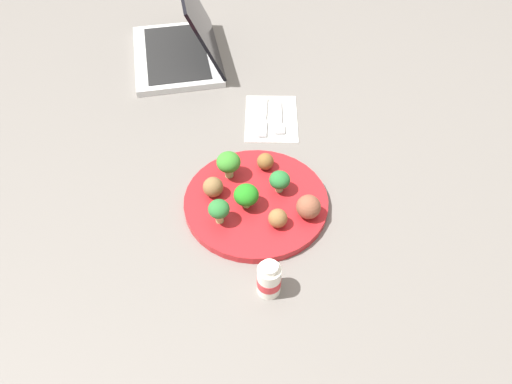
{
  "coord_description": "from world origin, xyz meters",
  "views": [
    {
      "loc": [
        0.61,
        0.02,
        0.71
      ],
      "look_at": [
        0.0,
        0.0,
        0.04
      ],
      "focal_mm": 33.59,
      "sensor_mm": 36.0,
      "label": 1
    }
  ],
  "objects_px": {
    "plate": "(256,202)",
    "broccoli_floret_far_rim": "(219,210)",
    "yogurt_bottle": "(269,279)",
    "fork": "(279,118)",
    "meatball_far_rim": "(213,187)",
    "meatball_mid_left": "(265,161)",
    "meatball_front_left": "(308,207)",
    "meatball_back_left": "(278,218)",
    "broccoli_floret_mid_right": "(229,163)",
    "laptop": "(183,45)",
    "broccoli_floret_back_left": "(280,180)",
    "broccoli_floret_front_left": "(246,195)",
    "knife": "(263,118)",
    "napkin": "(271,118)"
  },
  "relations": [
    {
      "from": "broccoli_floret_far_rim",
      "to": "broccoli_floret_back_left",
      "type": "distance_m",
      "value": 0.14
    },
    {
      "from": "plate",
      "to": "broccoli_floret_far_rim",
      "type": "xyz_separation_m",
      "value": [
        0.06,
        -0.07,
        0.04
      ]
    },
    {
      "from": "meatball_front_left",
      "to": "meatball_back_left",
      "type": "bearing_deg",
      "value": -66.15
    },
    {
      "from": "broccoli_floret_far_rim",
      "to": "meatball_front_left",
      "type": "height_order",
      "value": "broccoli_floret_far_rim"
    },
    {
      "from": "laptop",
      "to": "meatball_front_left",
      "type": "bearing_deg",
      "value": 29.16
    },
    {
      "from": "broccoli_floret_mid_right",
      "to": "meatball_back_left",
      "type": "xyz_separation_m",
      "value": [
        0.12,
        0.1,
        -0.02
      ]
    },
    {
      "from": "meatball_back_left",
      "to": "laptop",
      "type": "relative_size",
      "value": 0.1
    },
    {
      "from": "meatball_back_left",
      "to": "broccoli_floret_back_left",
      "type": "bearing_deg",
      "value": 178.18
    },
    {
      "from": "broccoli_floret_back_left",
      "to": "meatball_far_rim",
      "type": "relative_size",
      "value": 1.14
    },
    {
      "from": "meatball_back_left",
      "to": "napkin",
      "type": "bearing_deg",
      "value": -177.21
    },
    {
      "from": "meatball_front_left",
      "to": "yogurt_bottle",
      "type": "bearing_deg",
      "value": -24.39
    },
    {
      "from": "broccoli_floret_mid_right",
      "to": "laptop",
      "type": "bearing_deg",
      "value": -161.19
    },
    {
      "from": "broccoli_floret_back_left",
      "to": "yogurt_bottle",
      "type": "relative_size",
      "value": 0.63
    },
    {
      "from": "broccoli_floret_back_left",
      "to": "meatball_mid_left",
      "type": "height_order",
      "value": "broccoli_floret_back_left"
    },
    {
      "from": "broccoli_floret_front_left",
      "to": "broccoli_floret_back_left",
      "type": "bearing_deg",
      "value": 124.67
    },
    {
      "from": "laptop",
      "to": "fork",
      "type": "bearing_deg",
      "value": 44.45
    },
    {
      "from": "knife",
      "to": "napkin",
      "type": "bearing_deg",
      "value": 112.66
    },
    {
      "from": "broccoli_floret_mid_right",
      "to": "broccoli_floret_back_left",
      "type": "xyz_separation_m",
      "value": [
        0.04,
        0.1,
        -0.01
      ]
    },
    {
      "from": "meatball_mid_left",
      "to": "fork",
      "type": "xyz_separation_m",
      "value": [
        -0.17,
        0.03,
        -0.03
      ]
    },
    {
      "from": "meatball_far_rim",
      "to": "fork",
      "type": "relative_size",
      "value": 0.33
    },
    {
      "from": "broccoli_floret_back_left",
      "to": "meatball_back_left",
      "type": "height_order",
      "value": "broccoli_floret_back_left"
    },
    {
      "from": "meatball_front_left",
      "to": "napkin",
      "type": "bearing_deg",
      "value": -166.59
    },
    {
      "from": "broccoli_floret_front_left",
      "to": "meatball_front_left",
      "type": "xyz_separation_m",
      "value": [
        0.02,
        0.12,
        -0.01
      ]
    },
    {
      "from": "broccoli_floret_front_left",
      "to": "yogurt_bottle",
      "type": "distance_m",
      "value": 0.18
    },
    {
      "from": "meatball_far_rim",
      "to": "broccoli_floret_back_left",
      "type": "bearing_deg",
      "value": 96.82
    },
    {
      "from": "broccoli_floret_far_rim",
      "to": "yogurt_bottle",
      "type": "xyz_separation_m",
      "value": [
        0.13,
        0.09,
        -0.02
      ]
    },
    {
      "from": "broccoli_floret_mid_right",
      "to": "napkin",
      "type": "xyz_separation_m",
      "value": [
        -0.2,
        0.08,
        -0.05
      ]
    },
    {
      "from": "broccoli_floret_far_rim",
      "to": "plate",
      "type": "bearing_deg",
      "value": 131.05
    },
    {
      "from": "plate",
      "to": "broccoli_floret_far_rim",
      "type": "height_order",
      "value": "broccoli_floret_far_rim"
    },
    {
      "from": "meatball_front_left",
      "to": "yogurt_bottle",
      "type": "height_order",
      "value": "yogurt_bottle"
    },
    {
      "from": "broccoli_floret_back_left",
      "to": "laptop",
      "type": "xyz_separation_m",
      "value": [
        -0.5,
        -0.26,
        -0.01
      ]
    },
    {
      "from": "broccoli_floret_back_left",
      "to": "meatball_mid_left",
      "type": "bearing_deg",
      "value": -155.06
    },
    {
      "from": "broccoli_floret_mid_right",
      "to": "meatball_back_left",
      "type": "height_order",
      "value": "broccoli_floret_mid_right"
    },
    {
      "from": "broccoli_floret_far_rim",
      "to": "broccoli_floret_mid_right",
      "type": "distance_m",
      "value": 0.12
    },
    {
      "from": "laptop",
      "to": "knife",
      "type": "bearing_deg",
      "value": 40.08
    },
    {
      "from": "broccoli_floret_front_left",
      "to": "knife",
      "type": "bearing_deg",
      "value": 174.74
    },
    {
      "from": "knife",
      "to": "yogurt_bottle",
      "type": "xyz_separation_m",
      "value": [
        0.45,
        0.02,
        0.02
      ]
    },
    {
      "from": "broccoli_floret_far_rim",
      "to": "knife",
      "type": "height_order",
      "value": "broccoli_floret_far_rim"
    },
    {
      "from": "fork",
      "to": "meatball_back_left",
      "type": "bearing_deg",
      "value": -0.4
    },
    {
      "from": "meatball_back_left",
      "to": "fork",
      "type": "relative_size",
      "value": 0.3
    },
    {
      "from": "broccoli_floret_far_rim",
      "to": "knife",
      "type": "distance_m",
      "value": 0.33
    },
    {
      "from": "knife",
      "to": "broccoli_floret_front_left",
      "type": "bearing_deg",
      "value": -5.26
    },
    {
      "from": "meatball_far_rim",
      "to": "laptop",
      "type": "xyz_separation_m",
      "value": [
        -0.51,
        -0.13,
        0.0
      ]
    },
    {
      "from": "fork",
      "to": "laptop",
      "type": "bearing_deg",
      "value": -135.55
    },
    {
      "from": "broccoli_floret_front_left",
      "to": "laptop",
      "type": "relative_size",
      "value": 0.14
    },
    {
      "from": "yogurt_bottle",
      "to": "fork",
      "type": "bearing_deg",
      "value": 177.99
    },
    {
      "from": "meatball_far_rim",
      "to": "meatball_mid_left",
      "type": "relative_size",
      "value": 1.15
    },
    {
      "from": "meatball_back_left",
      "to": "plate",
      "type": "bearing_deg",
      "value": -145.6
    },
    {
      "from": "broccoli_floret_far_rim",
      "to": "broccoli_floret_back_left",
      "type": "bearing_deg",
      "value": 126.77
    },
    {
      "from": "plate",
      "to": "meatball_far_rim",
      "type": "relative_size",
      "value": 7.07
    }
  ]
}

